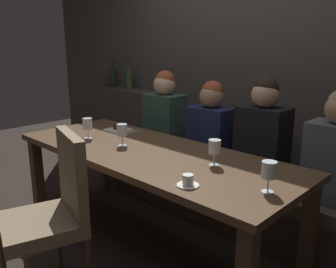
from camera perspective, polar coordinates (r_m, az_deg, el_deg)
The scene contains 20 objects.
ground at distance 2.81m, azimuth -2.91°, elevation -17.22°, with size 9.00×9.00×0.00m, color black.
back_wall_tiled at distance 3.34m, azimuth 12.68°, elevation 14.55°, with size 6.00×0.12×3.00m, color #423D38.
back_counter at distance 4.36m, azimuth -6.99°, elevation 1.09°, with size 1.10×0.28×0.95m, color #38342F.
dining_table at distance 2.53m, azimuth -3.09°, elevation -4.54°, with size 2.20×0.84×0.74m.
banquette_bench at distance 3.17m, azimuth 6.41°, elevation -8.80°, with size 2.50×0.44×0.45m.
chair_near_side at distance 2.19m, azimuth -17.72°, elevation -10.94°, with size 0.55×0.55×0.98m.
diner_redhead at distance 3.32m, azimuth -0.58°, elevation 3.06°, with size 0.36×0.24×0.78m.
diner_bearded at distance 2.98m, azimuth 6.89°, elevation 1.14°, with size 0.36×0.24×0.73m.
diner_far_end at distance 2.72m, azimuth 14.99°, elevation 0.11°, with size 0.36×0.24×0.79m.
diner_near_end at distance 2.53m, azimuth 25.46°, elevation -2.40°, with size 0.36×0.24×0.75m.
wine_bottle_dark_red at distance 4.42m, azimuth -8.86°, elevation 9.03°, with size 0.08×0.08×0.33m.
wine_bottle_pale_label at distance 4.15m, azimuth -6.25°, elevation 8.77°, with size 0.08×0.08×0.33m.
wine_glass_end_right at distance 2.60m, azimuth -7.40°, elevation 0.49°, with size 0.08×0.08×0.16m.
wine_glass_far_left at distance 2.85m, azimuth -12.82°, elevation 1.56°, with size 0.08×0.08×0.16m.
wine_glass_center_front at distance 1.85m, azimuth 15.93°, elevation -5.79°, with size 0.08×0.08×0.16m.
wine_glass_center_back at distance 2.18m, azimuth 7.49°, elevation -2.23°, with size 0.08×0.08×0.16m.
espresso_cup at distance 1.89m, azimuth 3.22°, elevation -7.62°, with size 0.12×0.12×0.06m.
dessert_plate at distance 3.10m, azimuth -7.98°, elevation 0.86°, with size 0.19×0.19×0.05m.
fork_on_table at distance 3.01m, azimuth -6.05°, elevation 0.30°, with size 0.02×0.17×0.01m, color silver.
folded_napkin at distance 2.83m, azimuth -15.23°, elevation -1.05°, with size 0.11×0.10×0.01m, color silver.
Camera 1 is at (1.75, -1.63, 1.47)m, focal length 37.89 mm.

